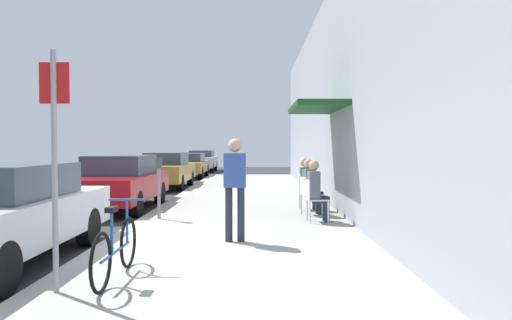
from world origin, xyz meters
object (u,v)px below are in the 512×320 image
object	(u,v)px
parked_car_2	(168,170)
bicycle_0	(118,249)
seated_patron_0	(319,188)
cafe_chair_1	(311,193)
seated_patron_2	(309,182)
cafe_chair_2	(306,189)
seated_patron_1	(313,185)
parked_car_0	(0,213)
parked_car_1	(122,182)
parked_car_3	(191,165)
street_sign	(57,151)
parked_car_4	(204,161)
cafe_chair_0	(316,198)
pedestrian_standing	(237,181)
parking_meter	(161,183)

from	to	relation	value
parked_car_2	bicycle_0	world-z (taller)	parked_car_2
seated_patron_0	cafe_chair_1	size ratio (longest dim) A/B	1.48
seated_patron_2	cafe_chair_2	bearing A→B (deg)	178.60
seated_patron_0	cafe_chair_2	bearing A→B (deg)	91.88
seated_patron_1	seated_patron_2	size ratio (longest dim) A/B	1.00
parked_car_0	parked_car_1	size ratio (longest dim) A/B	1.00
parked_car_3	street_sign	bearing A→B (deg)	-85.74
parked_car_1	bicycle_0	distance (m)	7.20
parked_car_1	parked_car_4	distance (m)	18.70
street_sign	cafe_chair_2	bearing A→B (deg)	62.58
parked_car_0	parked_car_1	distance (m)	5.83
parked_car_1	cafe_chair_0	size ratio (longest dim) A/B	5.06
cafe_chair_1	pedestrian_standing	size ratio (longest dim) A/B	0.51
street_sign	cafe_chair_1	distance (m)	6.62
cafe_chair_0	seated_patron_0	xyz separation A→B (m)	(0.06, 0.00, 0.19)
seated_patron_1	cafe_chair_2	size ratio (longest dim) A/B	1.48
parked_car_3	parking_meter	world-z (taller)	parking_meter
seated_patron_1	seated_patron_2	distance (m)	0.86
seated_patron_0	street_sign	bearing A→B (deg)	-126.38
parked_car_2	cafe_chair_0	distance (m)	10.34
parked_car_1	seated_patron_1	distance (m)	5.23
parked_car_4	seated_patron_1	world-z (taller)	parked_car_4
parked_car_3	seated_patron_1	bearing A→B (deg)	-71.28
parking_meter	parked_car_1	bearing A→B (deg)	123.37
seated_patron_1	street_sign	bearing A→B (deg)	-121.36
parked_car_3	cafe_chair_0	distance (m)	16.25
seated_patron_1	seated_patron_2	xyz separation A→B (m)	(-0.00, 0.86, 0.00)
street_sign	parked_car_1	bearing A→B (deg)	101.48
cafe_chair_2	parked_car_3	bearing A→B (deg)	109.59
seated_patron_1	cafe_chair_2	bearing A→B (deg)	94.01
cafe_chair_1	seated_patron_2	world-z (taller)	seated_patron_2
parking_meter	parked_car_2	bearing A→B (deg)	100.07
pedestrian_standing	parked_car_0	bearing A→B (deg)	-162.11
cafe_chair_0	parking_meter	bearing A→B (deg)	173.32
parked_car_1	seated_patron_0	xyz separation A→B (m)	(4.92, -2.74, 0.07)
street_sign	bicycle_0	bearing A→B (deg)	43.45
parked_car_2	seated_patron_0	world-z (taller)	parked_car_2
parked_car_3	cafe_chair_0	xyz separation A→B (m)	(4.86, -15.50, -0.07)
seated_patron_1	seated_patron_2	world-z (taller)	same
cafe_chair_0	parked_car_1	bearing A→B (deg)	150.59
cafe_chair_0	parked_car_0	bearing A→B (deg)	-147.60
parked_car_2	seated_patron_1	xyz separation A→B (m)	(4.92, -8.15, 0.07)
parked_car_0	cafe_chair_2	world-z (taller)	parked_car_0
parked_car_4	seated_patron_0	size ratio (longest dim) A/B	3.41
parked_car_2	parked_car_3	size ratio (longest dim) A/B	1.00
cafe_chair_0	cafe_chair_2	bearing A→B (deg)	90.00
seated_patron_1	parked_car_1	bearing A→B (deg)	160.25
cafe_chair_0	bicycle_0	bearing A→B (deg)	-124.47
parked_car_3	cafe_chair_2	bearing A→B (deg)	-70.41
parked_car_3	seated_patron_2	world-z (taller)	seated_patron_2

